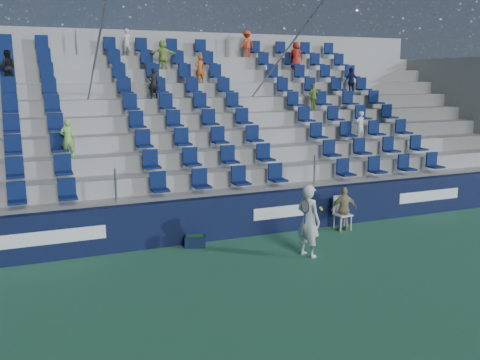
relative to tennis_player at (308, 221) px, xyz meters
name	(u,v)px	position (x,y,z in m)	size (l,w,h in m)	color
ground	(280,275)	(-1.27, -0.93, -0.92)	(70.00, 70.00, 0.00)	#2E6D4A
sponsor_wall	(229,217)	(-1.27, 2.22, -0.32)	(24.00, 0.32, 1.20)	#0E1534
grandstand	(176,142)	(-1.27, 7.31, 1.21)	(24.00, 8.17, 6.63)	#999994
tennis_player	(308,221)	(0.00, 0.00, 0.00)	(0.73, 0.78, 1.84)	silver
line_judge_chair	(341,210)	(2.11, 1.72, -0.35)	(0.48, 0.49, 1.01)	white
line_judge	(344,209)	(2.11, 1.57, -0.27)	(0.76, 0.32, 1.30)	tan
ball_bin	(195,240)	(-2.39, 1.82, -0.76)	(0.63, 0.51, 0.31)	#101D3D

